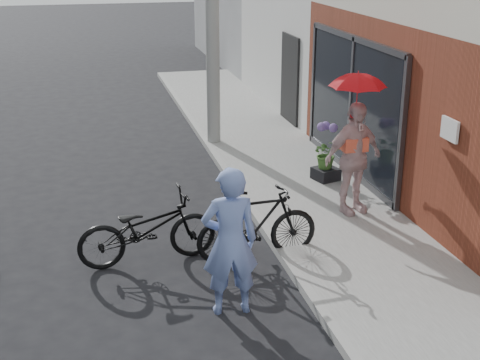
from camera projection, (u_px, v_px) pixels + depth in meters
name	position (u px, v px, depth m)	size (l,w,h in m)	color
ground	(225.00, 284.00, 8.70)	(80.00, 80.00, 0.00)	black
sidewalk	(323.00, 208.00, 10.98)	(2.20, 24.00, 0.12)	gray
curb	(255.00, 215.00, 10.72)	(0.12, 24.00, 0.12)	#9E9E99
officer	(230.00, 242.00, 7.77)	(0.67, 0.44, 1.84)	#748BCF
bike_left	(147.00, 229.00, 9.12)	(0.67, 1.91, 1.01)	black
bike_right	(257.00, 224.00, 9.21)	(0.49, 1.74, 1.05)	black
kimono_woman	(353.00, 158.00, 10.39)	(1.05, 0.44, 1.79)	beige
parasol	(358.00, 78.00, 9.96)	(0.82, 0.82, 0.72)	red
planter	(326.00, 174.00, 12.06)	(0.41, 0.41, 0.21)	black
potted_plant	(327.00, 154.00, 11.93)	(0.49, 0.42, 0.54)	#3E6A2A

